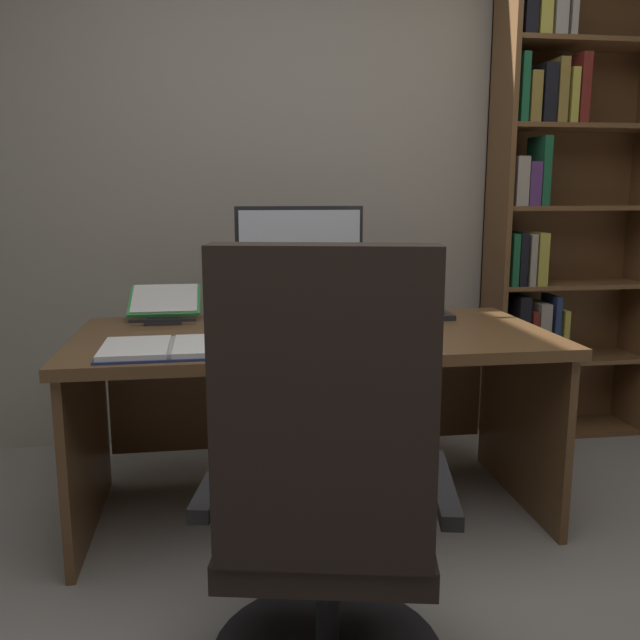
{
  "coord_description": "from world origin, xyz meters",
  "views": [
    {
      "loc": [
        -0.5,
        -1.38,
        1.22
      ],
      "look_at": [
        -0.14,
        0.96,
        0.76
      ],
      "focal_mm": 37.84,
      "sensor_mm": 36.0,
      "label": 1
    }
  ],
  "objects": [
    {
      "name": "notepad",
      "position": [
        -0.4,
        0.97,
        0.72
      ],
      "size": [
        0.16,
        0.22,
        0.01
      ],
      "primitive_type": "cube",
      "rotation": [
        0.0,
        0.0,
        -0.04
      ],
      "color": "white",
      "rests_on": "desk"
    },
    {
      "name": "pen",
      "position": [
        -0.38,
        0.97,
        0.72
      ],
      "size": [
        0.13,
        0.05,
        0.01
      ],
      "primitive_type": "cylinder",
      "rotation": [
        0.0,
        1.57,
        0.34
      ],
      "color": "navy",
      "rests_on": "notepad"
    },
    {
      "name": "desk",
      "position": [
        -0.16,
        1.09,
        0.53
      ],
      "size": [
        1.73,
        0.82,
        0.71
      ],
      "color": "brown",
      "rests_on": "ground"
    },
    {
      "name": "reading_stand_with_book",
      "position": [
        -0.72,
        1.36,
        0.77
      ],
      "size": [
        0.28,
        0.28,
        0.13
      ],
      "color": "#232326",
      "rests_on": "desk"
    },
    {
      "name": "bookshelf",
      "position": [
        1.13,
        1.72,
        1.13
      ],
      "size": [
        0.8,
        0.28,
        2.28
      ],
      "color": "brown",
      "rests_on": "ground"
    },
    {
      "name": "wall_back",
      "position": [
        0.0,
        1.94,
        1.4
      ],
      "size": [
        5.15,
        0.12,
        2.8
      ],
      "primitive_type": "cube",
      "color": "#A89E8E",
      "rests_on": "ground"
    },
    {
      "name": "open_binder",
      "position": [
        -0.66,
        0.78,
        0.72
      ],
      "size": [
        0.46,
        0.3,
        0.02
      ],
      "rotation": [
        0.0,
        0.0,
        0.01
      ],
      "color": "navy",
      "rests_on": "desk"
    },
    {
      "name": "keyboard",
      "position": [
        -0.18,
        0.83,
        0.72
      ],
      "size": [
        0.42,
        0.15,
        0.02
      ],
      "primitive_type": "cube",
      "color": "#232326",
      "rests_on": "desk"
    },
    {
      "name": "monitor",
      "position": [
        -0.18,
        1.3,
        0.94
      ],
      "size": [
        0.51,
        0.16,
        0.45
      ],
      "color": "#232326",
      "rests_on": "desk"
    },
    {
      "name": "office_chair",
      "position": [
        -0.27,
        0.06,
        0.47
      ],
      "size": [
        0.68,
        0.6,
        1.12
      ],
      "rotation": [
        0.0,
        0.0,
        -0.21
      ],
      "color": "#232326",
      "rests_on": "ground"
    },
    {
      "name": "laptop",
      "position": [
        0.25,
        1.3,
        0.76
      ],
      "size": [
        0.36,
        0.29,
        0.23
      ],
      "color": "#232326",
      "rests_on": "desk"
    },
    {
      "name": "computer_mouse",
      "position": [
        0.12,
        0.83,
        0.73
      ],
      "size": [
        0.06,
        0.1,
        0.04
      ],
      "primitive_type": "ellipsoid",
      "color": "#232326",
      "rests_on": "desk"
    }
  ]
}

